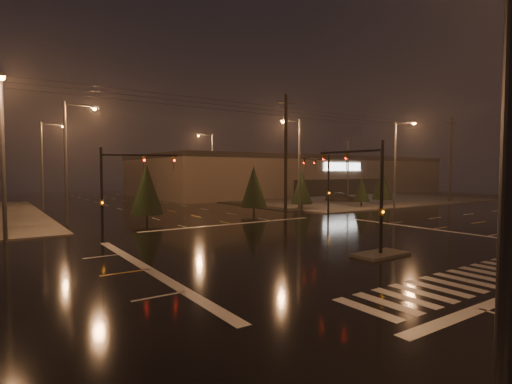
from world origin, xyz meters
TOP-DOWN VIEW (x-y plane):
  - ground at (0.00, 0.00)m, footprint 140.00×140.00m
  - sidewalk_ne at (30.00, 30.00)m, footprint 36.00×36.00m
  - median_island at (0.00, -4.00)m, footprint 3.00×1.60m
  - crosswalk at (0.00, -9.00)m, footprint 15.00×2.60m
  - stop_bar_far at (0.00, 11.00)m, footprint 16.00×0.50m
  - parking_lot at (35.00, 28.00)m, footprint 50.00×24.00m
  - retail_building at (35.00, 45.99)m, footprint 60.20×28.30m
  - signal_mast_median at (0.00, -3.07)m, footprint 0.25×4.59m
  - signal_mast_ne at (9.50, 10.14)m, footprint 4.84×1.86m
  - signal_mast_nw at (-9.50, 10.14)m, footprint 4.84×1.86m
  - streetlight_1 at (-11.18, 18.00)m, footprint 2.77×0.32m
  - streetlight_2 at (-11.18, 34.00)m, footprint 2.77×0.32m
  - streetlight_3 at (11.18, 16.00)m, footprint 2.77×0.32m
  - streetlight_4 at (11.18, 36.00)m, footprint 2.77×0.32m
  - streetlight_5 at (-16.00, 11.18)m, footprint 0.32×2.77m
  - streetlight_6 at (22.00, 11.18)m, footprint 0.32×2.77m
  - utility_pole_1 at (8.00, 14.00)m, footprint 2.20×0.32m
  - utility_pole_2 at (38.00, 14.00)m, footprint 2.20×0.32m
  - conifer_0 at (12.88, 17.19)m, footprint 2.44×2.44m
  - conifer_1 at (21.02, 15.51)m, footprint 1.94×1.94m
  - conifer_2 at (26.06, 16.45)m, footprint 2.54×2.54m
  - conifer_3 at (-5.48, 16.15)m, footprint 2.77×2.77m
  - conifer_4 at (5.98, 16.71)m, footprint 2.73×2.73m
  - car_parked at (24.90, 22.56)m, footprint 4.08×4.59m

SIDE VIEW (x-z plane):
  - ground at x=0.00m, z-range 0.00..0.00m
  - crosswalk at x=0.00m, z-range 0.00..0.01m
  - stop_bar_far at x=0.00m, z-range 0.00..0.01m
  - parking_lot at x=35.00m, z-range 0.00..0.08m
  - sidewalk_ne at x=30.00m, z-range 0.00..0.12m
  - median_island at x=0.00m, z-range 0.00..0.15m
  - car_parked at x=24.90m, z-range 0.00..1.50m
  - conifer_1 at x=21.02m, z-range 0.35..4.08m
  - conifer_0 at x=12.88m, z-range 0.35..4.86m
  - conifer_2 at x=26.06m, z-range 0.35..5.01m
  - conifer_4 at x=5.98m, z-range 0.35..5.31m
  - conifer_3 at x=-5.48m, z-range 0.35..5.38m
  - signal_mast_median at x=0.00m, z-range 0.75..6.75m
  - signal_mast_ne at x=9.50m, z-range 0.79..6.79m
  - signal_mast_nw at x=-9.50m, z-range 0.79..6.79m
  - retail_building at x=35.00m, z-range 0.24..7.44m
  - streetlight_1 at x=-11.18m, z-range 0.80..10.80m
  - streetlight_2 at x=-11.18m, z-range 0.80..10.80m
  - streetlight_3 at x=11.18m, z-range 0.80..10.80m
  - streetlight_4 at x=11.18m, z-range 0.80..10.80m
  - streetlight_5 at x=-16.00m, z-range 0.80..10.80m
  - streetlight_6 at x=22.00m, z-range 0.80..10.80m
  - utility_pole_1 at x=8.00m, z-range 0.13..12.13m
  - utility_pole_2 at x=38.00m, z-range 0.13..12.13m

